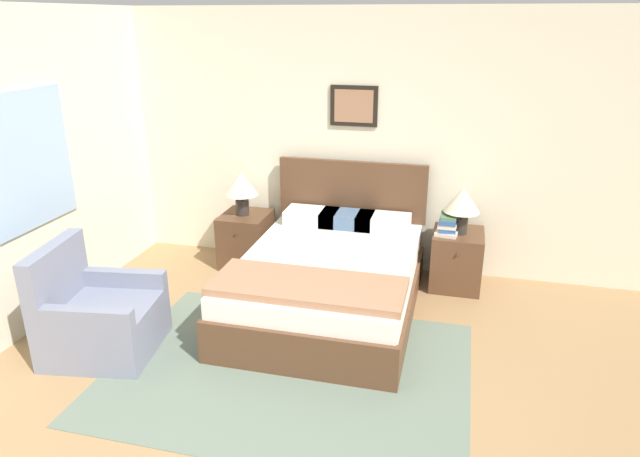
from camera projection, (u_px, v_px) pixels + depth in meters
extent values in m
cube|color=beige|center=(367.00, 143.00, 5.72)|extent=(7.34, 0.06, 2.60)
cube|color=black|center=(354.00, 106.00, 5.58)|extent=(0.47, 0.02, 0.40)
cube|color=#9E7051|center=(354.00, 106.00, 5.57)|extent=(0.39, 0.00, 0.32)
cube|color=beige|center=(40.00, 168.00, 4.79)|extent=(0.06, 5.66, 2.60)
cube|color=slate|center=(288.00, 370.00, 4.28)|extent=(2.66, 2.00, 0.01)
cube|color=brown|center=(328.00, 297.00, 5.10)|extent=(1.52, 2.13, 0.28)
cube|color=brown|center=(295.00, 338.00, 4.10)|extent=(1.52, 0.06, 0.08)
cube|color=white|center=(328.00, 270.00, 5.01)|extent=(1.45, 2.04, 0.25)
cube|color=brown|center=(352.00, 190.00, 5.80)|extent=(1.52, 0.06, 0.61)
cube|color=#9E7051|center=(308.00, 286.00, 4.35)|extent=(1.49, 0.60, 0.06)
cube|color=white|center=(312.00, 216.00, 5.76)|extent=(0.52, 0.32, 0.14)
cube|color=white|center=(383.00, 222.00, 5.59)|extent=(0.52, 0.32, 0.14)
cube|color=slate|center=(347.00, 219.00, 5.67)|extent=(0.52, 0.32, 0.14)
cube|color=gray|center=(105.00, 327.00, 4.48)|extent=(0.90, 0.87, 0.41)
cube|color=gray|center=(55.00, 274.00, 4.36)|extent=(0.23, 0.77, 0.48)
cube|color=gray|center=(119.00, 278.00, 4.69)|extent=(0.80, 0.22, 0.14)
cube|color=gray|center=(79.00, 317.00, 4.08)|extent=(0.80, 0.22, 0.14)
cube|color=brown|center=(246.00, 239.00, 6.05)|extent=(0.48, 0.52, 0.56)
sphere|color=#332D28|center=(236.00, 234.00, 5.75)|extent=(0.02, 0.02, 0.02)
cube|color=brown|center=(456.00, 259.00, 5.54)|extent=(0.48, 0.52, 0.56)
sphere|color=#332D28|center=(457.00, 255.00, 5.24)|extent=(0.02, 0.02, 0.02)
cylinder|color=#2D2823|center=(242.00, 207.00, 5.92)|extent=(0.14, 0.14, 0.16)
cylinder|color=#2D2823|center=(242.00, 197.00, 5.88)|extent=(0.02, 0.02, 0.06)
cone|color=beige|center=(241.00, 184.00, 5.83)|extent=(0.34, 0.34, 0.24)
cylinder|color=#2D2823|center=(460.00, 225.00, 5.41)|extent=(0.14, 0.14, 0.16)
cylinder|color=#2D2823|center=(461.00, 215.00, 5.37)|extent=(0.02, 0.02, 0.06)
cone|color=beige|center=(462.00, 200.00, 5.32)|extent=(0.34, 0.34, 0.24)
cube|color=silver|center=(447.00, 232.00, 5.42)|extent=(0.24, 0.29, 0.04)
cube|color=#335693|center=(448.00, 228.00, 5.40)|extent=(0.15, 0.25, 0.04)
cube|color=silver|center=(448.00, 224.00, 5.39)|extent=(0.19, 0.26, 0.04)
cube|color=#335693|center=(448.00, 220.00, 5.38)|extent=(0.17, 0.27, 0.04)
cube|color=#4C7551|center=(449.00, 216.00, 5.36)|extent=(0.15, 0.23, 0.03)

